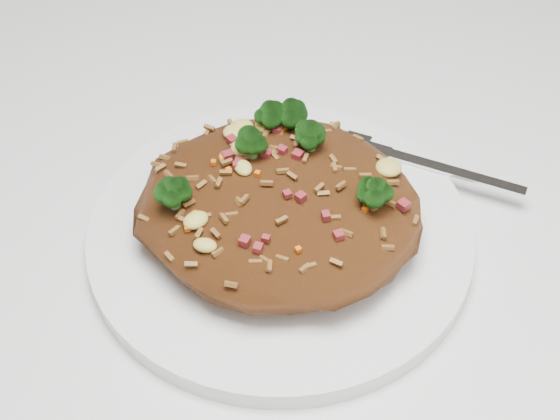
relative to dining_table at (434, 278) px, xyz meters
The scene contains 4 objects.
dining_table is the anchor object (origin of this frame).
plate 0.16m from the dining_table, 149.17° to the right, with size 0.25×0.25×0.01m, color white.
fried_rice 0.18m from the dining_table, 149.62° to the right, with size 0.18×0.16×0.06m.
fork 0.11m from the dining_table, 154.07° to the left, with size 0.16×0.05×0.00m.
Camera 1 is at (-0.04, -0.39, 1.13)m, focal length 50.00 mm.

